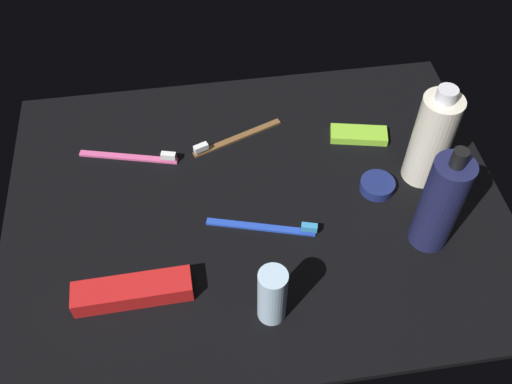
# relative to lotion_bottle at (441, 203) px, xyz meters

# --- Properties ---
(ground_plane) EXTENTS (0.84, 0.64, 0.01)m
(ground_plane) POSITION_rel_lotion_bottle_xyz_m (0.26, -0.11, -0.10)
(ground_plane) COLOR black
(lotion_bottle) EXTENTS (0.06, 0.06, 0.20)m
(lotion_bottle) POSITION_rel_lotion_bottle_xyz_m (0.00, 0.00, 0.00)
(lotion_bottle) COLOR #1C1E45
(lotion_bottle) RESTS_ON ground_plane
(bodywash_bottle) EXTENTS (0.07, 0.07, 0.20)m
(bodywash_bottle) POSITION_rel_lotion_bottle_xyz_m (-0.03, -0.13, -0.00)
(bodywash_bottle) COLOR silver
(bodywash_bottle) RESTS_ON ground_plane
(deodorant_stick) EXTENTS (0.04, 0.04, 0.11)m
(deodorant_stick) POSITION_rel_lotion_bottle_xyz_m (0.27, 0.10, -0.04)
(deodorant_stick) COLOR silver
(deodorant_stick) RESTS_ON ground_plane
(toothbrush_brown) EXTENTS (0.17, 0.08, 0.02)m
(toothbrush_brown) POSITION_rel_lotion_bottle_xyz_m (0.29, -0.26, -0.08)
(toothbrush_brown) COLOR brown
(toothbrush_brown) RESTS_ON ground_plane
(toothbrush_blue) EXTENTS (0.18, 0.06, 0.02)m
(toothbrush_blue) POSITION_rel_lotion_bottle_xyz_m (0.25, -0.05, -0.08)
(toothbrush_blue) COLOR blue
(toothbrush_blue) RESTS_ON ground_plane
(toothbrush_pink) EXTENTS (0.18, 0.06, 0.02)m
(toothbrush_pink) POSITION_rel_lotion_bottle_xyz_m (0.47, -0.24, -0.08)
(toothbrush_pink) COLOR #E55999
(toothbrush_pink) RESTS_ON ground_plane
(toothpaste_box_red) EXTENTS (0.18, 0.05, 0.03)m
(toothpaste_box_red) POSITION_rel_lotion_bottle_xyz_m (0.47, 0.04, -0.07)
(toothpaste_box_red) COLOR red
(toothpaste_box_red) RESTS_ON ground_plane
(snack_bar_lime) EXTENTS (0.11, 0.06, 0.01)m
(snack_bar_lime) POSITION_rel_lotion_bottle_xyz_m (0.05, -0.24, -0.08)
(snack_bar_lime) COLOR #8CD133
(snack_bar_lime) RESTS_ON ground_plane
(cream_tin_left) EXTENTS (0.06, 0.06, 0.02)m
(cream_tin_left) POSITION_rel_lotion_bottle_xyz_m (0.05, -0.11, -0.08)
(cream_tin_left) COLOR navy
(cream_tin_left) RESTS_ON ground_plane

